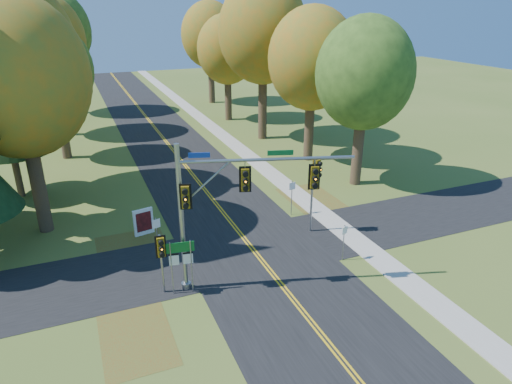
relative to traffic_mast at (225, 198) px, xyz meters
name	(u,v)px	position (x,y,z in m)	size (l,w,h in m)	color
ground	(266,266)	(2.61, 0.98, -4.89)	(160.00, 160.00, 0.00)	#465E21
road_main	(266,266)	(2.61, 0.98, -4.88)	(8.00, 160.00, 0.02)	black
road_cross	(253,249)	(2.61, 2.98, -4.88)	(60.00, 6.00, 0.02)	black
centerline_left	(265,266)	(2.51, 0.98, -4.87)	(0.10, 160.00, 0.01)	gold
centerline_right	(268,266)	(2.71, 0.98, -4.87)	(0.10, 160.00, 0.01)	gold
sidewalk_east	(362,245)	(8.81, 0.98, -4.86)	(1.60, 160.00, 0.06)	#9E998E
leaf_patch_w_near	(135,255)	(-3.89, 4.98, -4.89)	(4.00, 6.00, 0.00)	brown
leaf_patch_e	(320,205)	(9.41, 6.98, -4.89)	(3.50, 8.00, 0.00)	brown
leaf_patch_w_far	(136,336)	(-4.89, -2.02, -4.89)	(3.00, 5.00, 0.00)	brown
tree_w_a	(19,78)	(-8.52, 10.36, 4.59)	(8.00, 8.00, 14.15)	#38281C
tree_e_a	(365,74)	(14.18, 9.75, 3.64)	(7.20, 7.20, 12.73)	#38281C
tree_w_b	(13,51)	(-9.11, 17.27, 5.47)	(8.60, 8.60, 15.38)	#38281C
tree_e_b	(312,59)	(13.58, 16.56, 4.00)	(7.60, 7.60, 13.33)	#38281C
tree_w_c	(54,70)	(-6.93, 25.45, 3.05)	(6.80, 6.80, 11.91)	#38281C
tree_e_c	(263,32)	(12.49, 24.67, 5.77)	(8.80, 8.80, 15.79)	#38281C
tree_w_d	(44,41)	(-7.51, 34.16, 4.89)	(8.20, 8.20, 14.56)	#38281C
tree_e_d	(227,50)	(11.87, 33.85, 3.34)	(7.00, 7.00, 12.32)	#38281C
tree_w_e	(56,31)	(-6.31, 45.07, 5.18)	(8.40, 8.40, 14.97)	#38281C
tree_e_e	(210,35)	(13.08, 44.56, 4.30)	(7.80, 7.80, 13.74)	#38281C
traffic_mast	(225,198)	(0.00, 0.00, 0.00)	(8.07, 2.66, 7.61)	gray
east_signal_pole	(316,177)	(6.91, 3.57, -1.16)	(0.54, 0.65, 4.93)	gray
ped_signal_pole	(161,251)	(-3.08, 0.52, -2.43)	(0.52, 0.60, 3.31)	gray
route_sign_cluster	(181,257)	(-2.19, 0.36, -2.86)	(1.34, 0.26, 2.89)	gray
info_kiosk	(143,222)	(-2.93, 7.31, -4.04)	(1.25, 0.42, 1.72)	white
reg_sign_e_north	(292,192)	(6.81, 6.39, -3.22)	(0.47, 0.09, 2.45)	gray
reg_sign_e_south	(344,237)	(6.81, -0.04, -3.39)	(0.41, 0.16, 2.19)	gray
reg_sign_w	(157,231)	(-2.65, 4.15, -3.19)	(0.47, 0.16, 2.49)	gray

